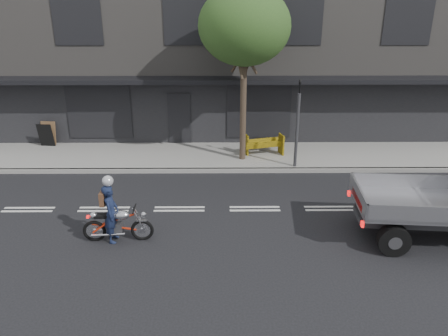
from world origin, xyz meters
The scene contains 10 objects.
ground centered at (0.00, 0.00, 0.00)m, with size 80.00×80.00×0.00m, color black.
sidewalk centered at (0.00, 4.70, 0.07)m, with size 32.00×3.20×0.15m, color gray.
kerb centered at (0.00, 3.10, 0.07)m, with size 32.00×0.20×0.15m, color gray.
building_main centered at (0.00, 11.30, 4.00)m, with size 26.00×10.00×8.00m, color slate.
street_tree centered at (2.20, 4.20, 5.28)m, with size 3.40×3.40×6.74m.
traffic_light_pole centered at (4.20, 3.35, 1.65)m, with size 0.12×0.12×3.50m.
motorcycle centered at (-1.51, -1.87, 0.51)m, with size 1.94×0.56×1.00m.
rider centered at (-1.66, -1.87, 0.83)m, with size 0.61×0.40×1.66m, color #151F3C.
construction_barrier centered at (3.11, 4.54, 0.59)m, with size 1.57×0.63×0.88m, color yellow, non-canonical shape.
sandwich_board centered at (-6.30, 5.79, 0.67)m, with size 0.65×0.43×1.03m, color black, non-canonical shape.
Camera 1 is at (1.32, -12.43, 6.34)m, focal length 35.00 mm.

